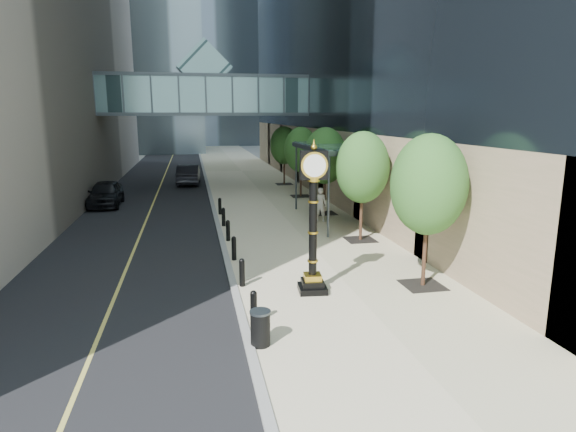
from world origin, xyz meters
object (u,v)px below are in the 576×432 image
at_px(street_clock, 313,230).
at_px(car_near, 106,193).
at_px(car_far, 189,174).
at_px(trash_bin, 260,329).
at_px(pedestrian, 320,204).

distance_m(street_clock, car_near, 20.75).
bearing_deg(car_far, car_near, 63.06).
relative_size(street_clock, trash_bin, 5.58).
height_order(street_clock, trash_bin, street_clock).
height_order(pedestrian, car_near, pedestrian).
height_order(trash_bin, pedestrian, pedestrian).
relative_size(pedestrian, car_far, 0.37).
xyz_separation_m(pedestrian, car_near, (-12.77, 7.62, -0.17)).
height_order(trash_bin, car_far, car_far).
bearing_deg(pedestrian, car_far, -42.12).
height_order(car_near, car_far, car_far).
xyz_separation_m(street_clock, car_near, (-9.60, 18.34, -1.38)).
distance_m(street_clock, pedestrian, 11.25).
bearing_deg(street_clock, pedestrian, 79.14).
relative_size(trash_bin, car_far, 0.17).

